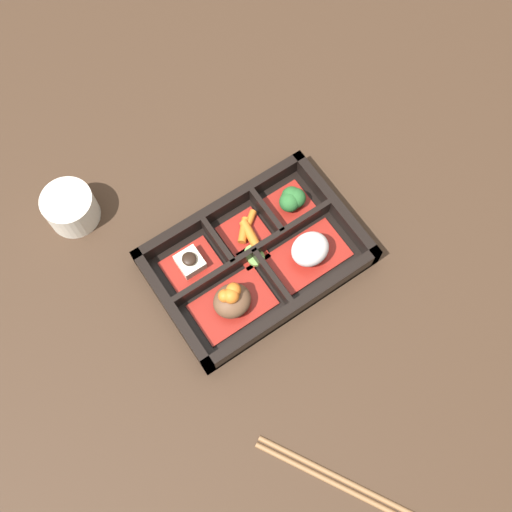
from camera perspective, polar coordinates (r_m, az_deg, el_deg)
ground_plane at (r=0.87m, az=0.00°, el=-0.60°), size 3.00×3.00×0.00m
bento_base at (r=0.87m, az=0.00°, el=-0.48°), size 0.29×0.20×0.01m
bento_rim at (r=0.85m, az=-0.06°, el=0.02°), size 0.29×0.20×0.04m
bowl_rice at (r=0.85m, az=5.14°, el=0.49°), size 0.11×0.07×0.05m
bowl_stew at (r=0.82m, az=-2.30°, el=-4.28°), size 0.11×0.07×0.05m
bowl_greens at (r=0.88m, az=3.42°, el=5.37°), size 0.06×0.06×0.04m
bowl_carrots at (r=0.87m, az=-1.00°, el=2.36°), size 0.06×0.06×0.02m
bowl_tofu at (r=0.86m, az=-6.26°, el=-0.69°), size 0.08×0.06×0.03m
bowl_pickles at (r=0.86m, az=-0.18°, el=0.12°), size 0.04×0.03×0.01m
tea_cup at (r=0.92m, az=-17.27°, el=4.44°), size 0.08×0.08×0.05m
chopsticks at (r=0.82m, az=7.86°, el=-20.47°), size 0.13×0.21×0.01m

